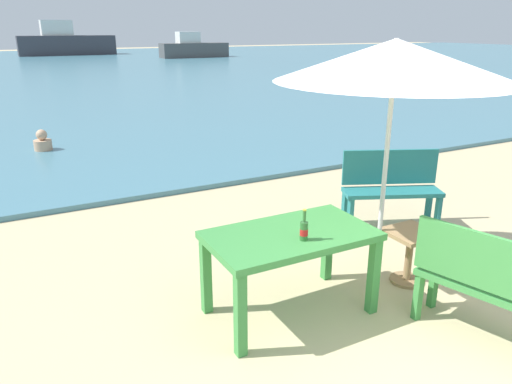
# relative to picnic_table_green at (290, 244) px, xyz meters

# --- Properties ---
(sea_water) EXTENTS (120.00, 50.00, 0.08)m
(sea_water) POSITION_rel_picnic_table_green_xyz_m (0.89, 28.48, -0.61)
(sea_water) COLOR teal
(sea_water) RESTS_ON ground_plane
(picnic_table_green) EXTENTS (1.40, 0.80, 0.76)m
(picnic_table_green) POSITION_rel_picnic_table_green_xyz_m (0.00, 0.00, 0.00)
(picnic_table_green) COLOR #3D8C42
(picnic_table_green) RESTS_ON ground_plane
(beer_bottle_amber) EXTENTS (0.07, 0.07, 0.26)m
(beer_bottle_amber) POSITION_rel_picnic_table_green_xyz_m (0.01, -0.18, 0.20)
(beer_bottle_amber) COLOR #2D662D
(beer_bottle_amber) RESTS_ON picnic_table_green
(patio_umbrella) EXTENTS (2.10, 2.10, 2.30)m
(patio_umbrella) POSITION_rel_picnic_table_green_xyz_m (1.05, 0.07, 1.47)
(patio_umbrella) COLOR silver
(patio_umbrella) RESTS_ON ground_plane
(side_table_wood) EXTENTS (0.44, 0.44, 0.54)m
(side_table_wood) POSITION_rel_picnic_table_green_xyz_m (1.31, -0.09, -0.30)
(side_table_wood) COLOR #9E7A51
(side_table_wood) RESTS_ON ground_plane
(bench_teal_center) EXTENTS (1.24, 0.81, 0.95)m
(bench_teal_center) POSITION_rel_picnic_table_green_xyz_m (2.17, 1.14, -0.11)
(bench_teal_center) COLOR #237275
(bench_teal_center) RESTS_ON ground_plane
(bench_green_left) EXTENTS (0.69, 1.25, 0.95)m
(bench_green_left) POSITION_rel_picnic_table_green_xyz_m (1.13, -1.11, -0.11)
(bench_green_left) COLOR #3D8C42
(bench_green_left) RESTS_ON ground_plane
(swimmer_person) EXTENTS (0.34, 0.34, 0.41)m
(swimmer_person) POSITION_rel_picnic_table_green_xyz_m (-1.37, 7.06, -0.41)
(swimmer_person) COLOR tan
(swimmer_person) RESTS_ON sea_water
(boat_cargo_ship) EXTENTS (5.37, 1.47, 1.95)m
(boat_cargo_ship) POSITION_rel_picnic_table_green_xyz_m (12.21, 34.56, 0.13)
(boat_cargo_ship) COLOR #4C4C4C
(boat_cargo_ship) RESTS_ON sea_water
(boat_tanker) EXTENTS (7.85, 2.14, 2.86)m
(boat_tanker) POSITION_rel_picnic_table_green_xyz_m (3.75, 43.01, 0.46)
(boat_tanker) COLOR #38383F
(boat_tanker) RESTS_ON sea_water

